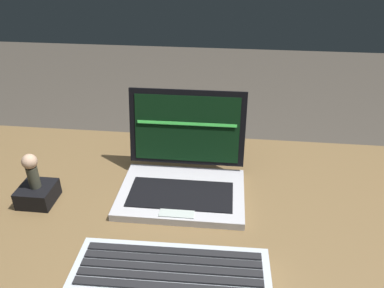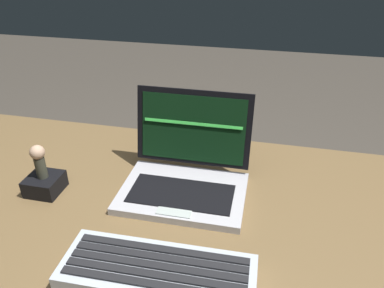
{
  "view_description": "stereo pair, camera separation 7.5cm",
  "coord_description": "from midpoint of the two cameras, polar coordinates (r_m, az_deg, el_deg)",
  "views": [
    {
      "loc": [
        0.07,
        -0.65,
        1.27
      ],
      "look_at": [
        -0.01,
        0.03,
        0.88
      ],
      "focal_mm": 34.96,
      "sensor_mm": 36.0,
      "label": 1
    },
    {
      "loc": [
        0.14,
        -0.64,
        1.27
      ],
      "look_at": [
        -0.01,
        0.03,
        0.88
      ],
      "focal_mm": 34.96,
      "sensor_mm": 36.0,
      "label": 2
    }
  ],
  "objects": [
    {
      "name": "desk",
      "position": [
        0.92,
        2.39,
        -15.32
      ],
      "size": [
        1.64,
        0.7,
        0.73
      ],
      "color": "brown",
      "rests_on": "ground"
    },
    {
      "name": "laptop_front",
      "position": [
        0.89,
        1.49,
        -4.45
      ],
      "size": [
        0.29,
        0.25,
        0.22
      ],
      "color": "#B2B0B6",
      "rests_on": "desk"
    },
    {
      "name": "external_keyboard",
      "position": [
        0.7,
        -2.05,
        -19.08
      ],
      "size": [
        0.35,
        0.13,
        0.04
      ],
      "color": "#B1B9C3",
      "rests_on": "desk"
    },
    {
      "name": "figurine_stand",
      "position": [
        0.95,
        -19.46,
        -5.85
      ],
      "size": [
        0.08,
        0.08,
        0.04
      ],
      "primitive_type": "cube",
      "color": "black",
      "rests_on": "desk"
    },
    {
      "name": "figurine",
      "position": [
        0.91,
        -20.18,
        -2.28
      ],
      "size": [
        0.03,
        0.03,
        0.08
      ],
      "color": "#3B3C30",
      "rests_on": "figurine_stand"
    }
  ]
}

